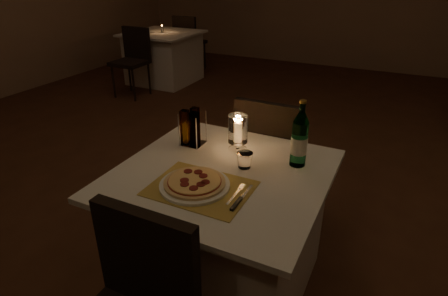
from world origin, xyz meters
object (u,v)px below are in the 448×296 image
at_px(chair_far, 270,148).
at_px(plate, 195,185).
at_px(pizza, 195,182).
at_px(main_table, 222,231).
at_px(tumbler, 245,160).
at_px(hurricane_candle, 238,130).
at_px(water_bottle, 299,140).
at_px(neighbor_table_left, 164,57).

xyz_separation_m(chair_far, plate, (-0.05, -0.89, 0.20)).
bearing_deg(pizza, chair_far, 86.80).
distance_m(main_table, tumbler, 0.42).
bearing_deg(hurricane_candle, tumbler, -55.63).
xyz_separation_m(main_table, plate, (-0.05, -0.18, 0.38)).
distance_m(water_bottle, neighbor_table_left, 4.28).
bearing_deg(water_bottle, neighbor_table_left, 133.59).
height_order(plate, water_bottle, water_bottle).
relative_size(chair_far, pizza, 3.21).
bearing_deg(water_bottle, pizza, -131.02).
relative_size(tumbler, water_bottle, 0.24).
xyz_separation_m(chair_far, tumbler, (0.08, -0.63, 0.23)).
relative_size(plate, tumbler, 3.97).
bearing_deg(plate, chair_far, 86.80).
bearing_deg(plate, main_table, 74.48).
height_order(chair_far, water_bottle, water_bottle).
bearing_deg(tumbler, chair_far, 97.28).
xyz_separation_m(plate, hurricane_candle, (0.02, 0.43, 0.11)).
xyz_separation_m(water_bottle, neighbor_table_left, (-2.93, 3.08, -0.50)).
height_order(chair_far, plate, chair_far).
distance_m(pizza, hurricane_candle, 0.44).
xyz_separation_m(tumbler, neighbor_table_left, (-2.71, 3.22, -0.41)).
height_order(hurricane_candle, neighbor_table_left, hurricane_candle).
bearing_deg(pizza, water_bottle, 48.98).
height_order(chair_far, hurricane_candle, hurricane_candle).
distance_m(main_table, chair_far, 0.74).
bearing_deg(neighbor_table_left, plate, -53.58).
relative_size(chair_far, neighbor_table_left, 0.90).
relative_size(plate, hurricane_candle, 1.59).
bearing_deg(hurricane_candle, pizza, -92.77).
distance_m(main_table, water_bottle, 0.63).
relative_size(main_table, hurricane_candle, 4.96).
bearing_deg(plate, neighbor_table_left, 126.42).
height_order(main_table, water_bottle, water_bottle).
bearing_deg(tumbler, hurricane_candle, 124.37).
xyz_separation_m(plate, pizza, (0.00, 0.00, 0.02)).
relative_size(chair_far, tumbler, 11.17).
distance_m(pizza, neighbor_table_left, 4.36).
relative_size(chair_far, hurricane_candle, 4.47).
relative_size(plate, neighbor_table_left, 0.32).
xyz_separation_m(main_table, neighbor_table_left, (-2.63, 3.31, 0.00)).
xyz_separation_m(pizza, tumbler, (0.13, 0.27, 0.01)).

